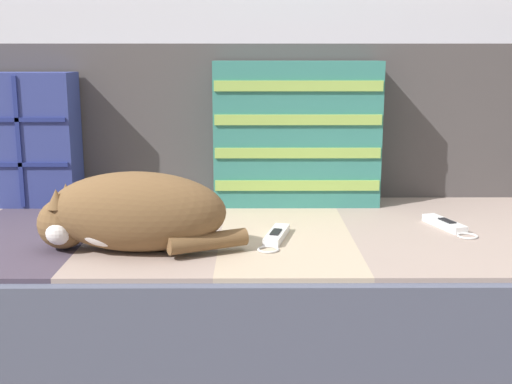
{
  "coord_description": "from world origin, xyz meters",
  "views": [
    {
      "loc": [
        0.08,
        -1.49,
        0.82
      ],
      "look_at": [
        0.09,
        0.02,
        0.49
      ],
      "focal_mm": 45.0,
      "sensor_mm": 36.0,
      "label": 1
    }
  ],
  "objects_px": {
    "game_remote_far": "(276,236)",
    "throw_pillow_striped": "(296,134)",
    "throw_pillow_quilted": "(3,139)",
    "game_remote_near": "(446,224)",
    "couch": "(223,297)",
    "sleeping_cat": "(128,214)"
  },
  "relations": [
    {
      "from": "throw_pillow_quilted",
      "to": "throw_pillow_striped",
      "type": "xyz_separation_m",
      "value": [
        0.84,
        -0.0,
        0.02
      ]
    },
    {
      "from": "sleeping_cat",
      "to": "game_remote_near",
      "type": "xyz_separation_m",
      "value": [
        0.76,
        0.19,
        -0.07
      ]
    },
    {
      "from": "couch",
      "to": "game_remote_near",
      "type": "relative_size",
      "value": 10.12
    },
    {
      "from": "throw_pillow_striped",
      "to": "game_remote_far",
      "type": "distance_m",
      "value": 0.43
    },
    {
      "from": "sleeping_cat",
      "to": "game_remote_far",
      "type": "relative_size",
      "value": 2.32
    },
    {
      "from": "game_remote_near",
      "to": "throw_pillow_quilted",
      "type": "bearing_deg",
      "value": 167.01
    },
    {
      "from": "game_remote_far",
      "to": "couch",
      "type": "bearing_deg",
      "value": 132.55
    },
    {
      "from": "game_remote_near",
      "to": "game_remote_far",
      "type": "distance_m",
      "value": 0.44
    },
    {
      "from": "sleeping_cat",
      "to": "game_remote_near",
      "type": "relative_size",
      "value": 2.36
    },
    {
      "from": "couch",
      "to": "sleeping_cat",
      "type": "height_order",
      "value": "sleeping_cat"
    },
    {
      "from": "throw_pillow_quilted",
      "to": "couch",
      "type": "bearing_deg",
      "value": -20.24
    },
    {
      "from": "couch",
      "to": "throw_pillow_quilted",
      "type": "height_order",
      "value": "throw_pillow_quilted"
    },
    {
      "from": "throw_pillow_quilted",
      "to": "game_remote_far",
      "type": "height_order",
      "value": "throw_pillow_quilted"
    },
    {
      "from": "sleeping_cat",
      "to": "game_remote_near",
      "type": "bearing_deg",
      "value": 13.88
    },
    {
      "from": "couch",
      "to": "sleeping_cat",
      "type": "distance_m",
      "value": 0.41
    },
    {
      "from": "couch",
      "to": "sleeping_cat",
      "type": "relative_size",
      "value": 4.28
    },
    {
      "from": "throw_pillow_quilted",
      "to": "sleeping_cat",
      "type": "bearing_deg",
      "value": -46.36
    },
    {
      "from": "couch",
      "to": "sleeping_cat",
      "type": "xyz_separation_m",
      "value": [
        -0.2,
        -0.23,
        0.28
      ]
    },
    {
      "from": "throw_pillow_quilted",
      "to": "game_remote_near",
      "type": "xyz_separation_m",
      "value": [
        1.2,
        -0.28,
        -0.18
      ]
    },
    {
      "from": "couch",
      "to": "throw_pillow_striped",
      "type": "height_order",
      "value": "throw_pillow_striped"
    },
    {
      "from": "throw_pillow_quilted",
      "to": "throw_pillow_striped",
      "type": "height_order",
      "value": "throw_pillow_striped"
    },
    {
      "from": "game_remote_far",
      "to": "throw_pillow_striped",
      "type": "bearing_deg",
      "value": 79.46
    }
  ]
}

